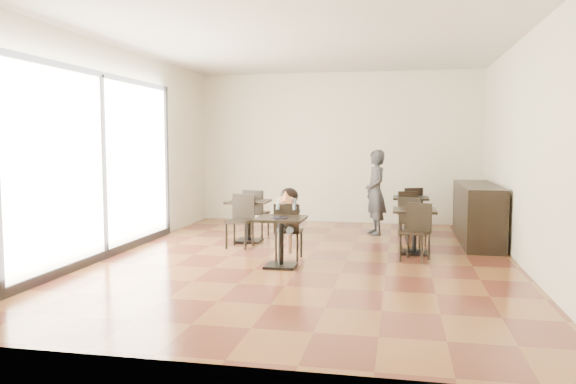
% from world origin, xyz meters
% --- Properties ---
extents(floor, '(6.00, 8.00, 0.01)m').
position_xyz_m(floor, '(0.00, 0.00, 0.00)').
color(floor, brown).
rests_on(floor, ground).
extents(ceiling, '(6.00, 8.00, 0.01)m').
position_xyz_m(ceiling, '(0.00, 0.00, 3.20)').
color(ceiling, silver).
rests_on(ceiling, floor).
extents(wall_back, '(6.00, 0.01, 3.20)m').
position_xyz_m(wall_back, '(0.00, 4.00, 1.60)').
color(wall_back, silver).
rests_on(wall_back, floor).
extents(wall_front, '(6.00, 0.01, 3.20)m').
position_xyz_m(wall_front, '(0.00, -4.00, 1.60)').
color(wall_front, silver).
rests_on(wall_front, floor).
extents(wall_left, '(0.01, 8.00, 3.20)m').
position_xyz_m(wall_left, '(-3.00, 0.00, 1.60)').
color(wall_left, silver).
rests_on(wall_left, floor).
extents(wall_right, '(0.01, 8.00, 3.20)m').
position_xyz_m(wall_right, '(3.00, 0.00, 1.60)').
color(wall_right, silver).
rests_on(wall_right, floor).
extents(storefront_window, '(0.04, 4.50, 2.60)m').
position_xyz_m(storefront_window, '(-2.97, -0.50, 1.40)').
color(storefront_window, white).
rests_on(storefront_window, floor).
extents(child_table, '(0.66, 0.66, 0.69)m').
position_xyz_m(child_table, '(-0.27, -0.56, 0.35)').
color(child_table, black).
rests_on(child_table, floor).
extents(child_chair, '(0.37, 0.37, 0.83)m').
position_xyz_m(child_chair, '(-0.27, -0.01, 0.42)').
color(child_chair, black).
rests_on(child_chair, floor).
extents(child, '(0.37, 0.52, 1.05)m').
position_xyz_m(child, '(-0.27, -0.01, 0.52)').
color(child, slate).
rests_on(child, child_chair).
extents(plate, '(0.23, 0.23, 0.01)m').
position_xyz_m(plate, '(-0.27, -0.66, 0.70)').
color(plate, black).
rests_on(plate, child_table).
extents(pizza_slice, '(0.24, 0.19, 0.06)m').
position_xyz_m(pizza_slice, '(-0.27, -0.20, 0.91)').
color(pizza_slice, '#F1DB74').
rests_on(pizza_slice, child).
extents(adult_patron, '(0.56, 0.67, 1.58)m').
position_xyz_m(adult_patron, '(0.89, 2.47, 0.79)').
color(adult_patron, '#39393E').
rests_on(adult_patron, floor).
extents(cafe_table_mid, '(0.84, 0.84, 0.69)m').
position_xyz_m(cafe_table_mid, '(1.56, 0.77, 0.35)').
color(cafe_table_mid, black).
rests_on(cafe_table_mid, floor).
extents(cafe_table_left, '(0.75, 0.75, 0.72)m').
position_xyz_m(cafe_table_left, '(-1.23, 1.26, 0.36)').
color(cafe_table_left, black).
rests_on(cafe_table_left, floor).
extents(cafe_table_back, '(0.84, 0.84, 0.69)m').
position_xyz_m(cafe_table_back, '(1.54, 2.77, 0.35)').
color(cafe_table_back, black).
rests_on(cafe_table_back, floor).
extents(chair_mid_a, '(0.48, 0.48, 0.83)m').
position_xyz_m(chair_mid_a, '(1.56, 1.32, 0.42)').
color(chair_mid_a, black).
rests_on(chair_mid_a, floor).
extents(chair_mid_b, '(0.48, 0.48, 0.83)m').
position_xyz_m(chair_mid_b, '(1.56, 0.22, 0.42)').
color(chair_mid_b, black).
rests_on(chair_mid_b, floor).
extents(chair_left_a, '(0.43, 0.43, 0.87)m').
position_xyz_m(chair_left_a, '(-1.23, 1.81, 0.43)').
color(chair_left_a, black).
rests_on(chair_left_a, floor).
extents(chair_left_b, '(0.43, 0.43, 0.87)m').
position_xyz_m(chair_left_b, '(-1.23, 0.71, 0.43)').
color(chair_left_b, black).
rests_on(chair_left_b, floor).
extents(chair_back_a, '(0.48, 0.48, 0.83)m').
position_xyz_m(chair_back_a, '(1.54, 3.32, 0.42)').
color(chair_back_a, black).
rests_on(chair_back_a, floor).
extents(chair_back_b, '(0.48, 0.48, 0.83)m').
position_xyz_m(chair_back_b, '(1.54, 2.22, 0.42)').
color(chair_back_b, black).
rests_on(chair_back_b, floor).
extents(service_counter, '(0.60, 2.40, 1.00)m').
position_xyz_m(service_counter, '(2.65, 2.00, 0.50)').
color(service_counter, black).
rests_on(service_counter, floor).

